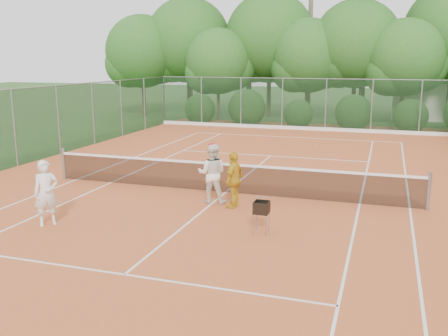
# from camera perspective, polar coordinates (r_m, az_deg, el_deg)

# --- Properties ---
(ground) EXTENTS (120.00, 120.00, 0.00)m
(ground) POSITION_cam_1_polar(r_m,az_deg,el_deg) (15.75, 0.13, -2.93)
(ground) COLOR #284B1A
(ground) RESTS_ON ground
(clay_court) EXTENTS (18.00, 36.00, 0.02)m
(clay_court) POSITION_cam_1_polar(r_m,az_deg,el_deg) (15.74, 0.13, -2.89)
(clay_court) COLOR #C35C2D
(clay_court) RESTS_ON ground
(tennis_net) EXTENTS (11.97, 0.10, 1.10)m
(tennis_net) POSITION_cam_1_polar(r_m,az_deg,el_deg) (15.61, 0.13, -1.05)
(tennis_net) COLOR gray
(tennis_net) RESTS_ON clay_court
(player_white) EXTENTS (0.71, 0.72, 1.67)m
(player_white) POSITION_cam_1_polar(r_m,az_deg,el_deg) (13.33, -19.64, -2.71)
(player_white) COLOR white
(player_white) RESTS_ON clay_court
(player_center_grp) EXTENTS (0.95, 0.79, 1.79)m
(player_center_grp) POSITION_cam_1_polar(r_m,az_deg,el_deg) (14.49, -1.38, -0.61)
(player_center_grp) COLOR white
(player_center_grp) RESTS_ON clay_court
(player_yellow) EXTENTS (0.53, 0.99, 1.61)m
(player_yellow) POSITION_cam_1_polar(r_m,az_deg,el_deg) (14.05, 1.16, -1.34)
(player_yellow) COLOR gold
(player_yellow) RESTS_ON clay_court
(ball_hopper) EXTENTS (0.35, 0.35, 0.80)m
(ball_hopper) POSITION_cam_1_polar(r_m,az_deg,el_deg) (12.05, 4.31, -4.60)
(ball_hopper) COLOR gray
(ball_hopper) RESTS_ON clay_court
(stray_ball_a) EXTENTS (0.07, 0.07, 0.07)m
(stray_ball_a) POSITION_cam_1_polar(r_m,az_deg,el_deg) (27.51, -0.52, 3.83)
(stray_ball_a) COLOR yellow
(stray_ball_a) RESTS_ON clay_court
(stray_ball_b) EXTENTS (0.07, 0.07, 0.07)m
(stray_ball_b) POSITION_cam_1_polar(r_m,az_deg,el_deg) (27.61, 13.40, 3.52)
(stray_ball_b) COLOR yellow
(stray_ball_b) RESTS_ON clay_court
(stray_ball_c) EXTENTS (0.07, 0.07, 0.07)m
(stray_ball_c) POSITION_cam_1_polar(r_m,az_deg,el_deg) (24.72, 10.44, 2.64)
(stray_ball_c) COLOR yellow
(stray_ball_c) RESTS_ON clay_court
(court_markings) EXTENTS (11.03, 23.83, 0.01)m
(court_markings) POSITION_cam_1_polar(r_m,az_deg,el_deg) (15.74, 0.13, -2.85)
(court_markings) COLOR white
(court_markings) RESTS_ON clay_court
(fence_back) EXTENTS (18.07, 0.07, 3.00)m
(fence_back) POSITION_cam_1_polar(r_m,az_deg,el_deg) (29.93, 9.10, 7.20)
(fence_back) COLOR #19381E
(fence_back) RESTS_ON clay_court
(tropical_treeline) EXTENTS (32.10, 8.49, 15.03)m
(tropical_treeline) POSITION_cam_1_polar(r_m,az_deg,el_deg) (34.83, 13.11, 13.67)
(tropical_treeline) COLOR brown
(tropical_treeline) RESTS_ON ground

